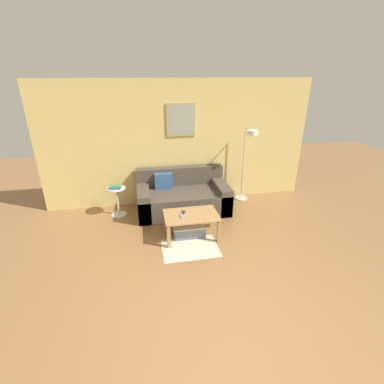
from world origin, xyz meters
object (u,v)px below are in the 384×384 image
couch (182,197)px  storage_bin (189,230)px  remote_control (182,216)px  cell_phone (183,212)px  side_table (117,199)px  coffee_table (191,219)px  book_stack (116,187)px  floor_lamp (248,154)px

couch → storage_bin: couch is taller
storage_bin → remote_control: size_ratio=3.77×
storage_bin → cell_phone: 0.34m
storage_bin → side_table: bearing=141.1°
coffee_table → remote_control: 0.19m
book_stack → cell_phone: size_ratio=1.67×
coffee_table → cell_phone: size_ratio=6.56×
side_table → cell_phone: (1.15, -0.95, 0.08)m
couch → side_table: couch is taller
book_stack → cell_phone: bearing=-38.8°
book_stack → remote_control: book_stack is taller
storage_bin → side_table: size_ratio=0.96×
book_stack → cell_phone: book_stack is taller
coffee_table → book_stack: (-1.28, 1.03, 0.27)m
cell_phone → remote_control: bearing=-85.6°
side_table → remote_control: size_ratio=3.92×
couch → cell_phone: 0.97m
remote_control → side_table: bearing=136.5°
side_table → remote_control: 1.56m
remote_control → cell_phone: size_ratio=1.07×
floor_lamp → remote_control: floor_lamp is taller
side_table → storage_bin: bearing=-38.9°
book_stack → remote_control: bearing=-43.6°
side_table → remote_control: side_table is taller
book_stack → floor_lamp: bearing=2.2°
book_stack → cell_phone: (1.16, -0.93, -0.19)m
book_stack → remote_control: (1.12, -1.06, -0.18)m
floor_lamp → cell_phone: 1.97m
couch → floor_lamp: bearing=3.7°
coffee_table → storage_bin: size_ratio=1.63×
floor_lamp → book_stack: (-2.69, -0.10, -0.49)m
storage_bin → floor_lamp: bearing=37.0°
remote_control → book_stack: bearing=137.2°
storage_bin → remote_control: (-0.13, -0.08, 0.33)m
storage_bin → floor_lamp: size_ratio=0.35×
coffee_table → floor_lamp: floor_lamp is taller
side_table → remote_control: bearing=-44.3°
coffee_table → storage_bin: 0.25m
couch → storage_bin: (-0.05, -1.00, -0.18)m
couch → side_table: bearing=179.7°
storage_bin → side_table: (-1.24, 1.01, 0.25)m
couch → side_table: (-1.30, 0.01, 0.06)m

